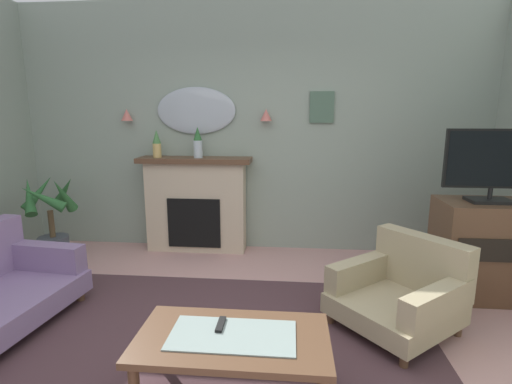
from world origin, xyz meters
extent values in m
cube|color=#C6938E|center=(0.00, 0.00, -0.05)|extent=(6.63, 5.90, 0.10)
cube|color=#93A393|center=(0.00, 2.50, 1.49)|extent=(6.63, 0.10, 2.98)
cube|color=#4C3338|center=(0.00, 0.20, 0.01)|extent=(3.20, 2.40, 0.01)
cube|color=beige|center=(-0.66, 2.29, 0.55)|extent=(1.20, 0.28, 1.10)
cube|color=black|center=(-0.66, 2.19, 0.38)|extent=(0.64, 0.12, 0.60)
cube|color=brown|center=(-0.66, 2.27, 1.13)|extent=(1.36, 0.36, 0.06)
cylinder|color=tan|center=(-1.11, 2.25, 1.24)|extent=(0.10, 0.10, 0.17)
cone|color=#4C8447|center=(-1.11, 2.25, 1.41)|extent=(0.10, 0.10, 0.16)
cylinder|color=silver|center=(-0.61, 2.25, 1.26)|extent=(0.11, 0.11, 0.21)
cone|color=#2D6633|center=(-0.61, 2.25, 1.45)|extent=(0.10, 0.10, 0.16)
ellipsoid|color=#B2BCC6|center=(-0.66, 2.42, 1.71)|extent=(0.96, 0.06, 0.56)
cone|color=#D17066|center=(-1.51, 2.37, 1.66)|extent=(0.14, 0.14, 0.14)
cone|color=#D17066|center=(0.19, 2.37, 1.66)|extent=(0.14, 0.14, 0.14)
cube|color=#4C6B56|center=(0.84, 2.43, 1.75)|extent=(0.28, 0.03, 0.36)
cube|color=brown|center=(0.18, -0.29, 0.42)|extent=(1.10, 0.60, 0.04)
cube|color=#8C9E99|center=(0.18, -0.29, 0.44)|extent=(0.72, 0.36, 0.01)
cylinder|color=brown|center=(-0.31, -0.05, 0.20)|extent=(0.06, 0.06, 0.40)
cylinder|color=brown|center=(0.67, -0.05, 0.20)|extent=(0.06, 0.06, 0.40)
cube|color=black|center=(0.10, -0.20, 0.45)|extent=(0.04, 0.16, 0.02)
cube|color=gray|center=(-1.73, 0.88, 0.40)|extent=(0.77, 0.24, 0.24)
cylinder|color=brown|center=(-1.39, 0.84, 0.05)|extent=(0.07, 0.07, 0.10)
cylinder|color=brown|center=(-2.07, 0.91, 0.05)|extent=(0.07, 0.07, 0.10)
cube|color=tan|center=(1.32, 0.62, 0.18)|extent=(1.13, 1.13, 0.16)
cube|color=tan|center=(1.58, 0.83, 0.48)|extent=(0.64, 0.72, 0.45)
cube|color=tan|center=(1.10, 0.88, 0.37)|extent=(0.64, 0.57, 0.22)
cube|color=tan|center=(1.53, 0.36, 0.37)|extent=(0.64, 0.57, 0.22)
cylinder|color=brown|center=(0.84, 0.66, 0.05)|extent=(0.06, 0.06, 0.10)
cylinder|color=brown|center=(1.27, 0.14, 0.05)|extent=(0.06, 0.06, 0.10)
cylinder|color=brown|center=(1.36, 1.10, 0.05)|extent=(0.06, 0.06, 0.10)
cylinder|color=brown|center=(1.79, 0.57, 0.05)|extent=(0.06, 0.06, 0.10)
cube|color=brown|center=(2.26, 1.30, 0.45)|extent=(0.80, 0.56, 0.90)
cube|color=black|center=(2.26, 1.02, 0.54)|extent=(0.68, 0.02, 0.20)
cube|color=black|center=(2.26, 1.28, 0.92)|extent=(0.36, 0.24, 0.03)
cylinder|color=black|center=(2.26, 1.28, 0.98)|extent=(0.04, 0.04, 0.10)
cube|color=black|center=(2.26, 1.28, 1.29)|extent=(0.84, 0.04, 0.52)
cube|color=black|center=(2.26, 1.26, 1.29)|extent=(0.80, 0.01, 0.48)
cylinder|color=#474C56|center=(-2.21, 1.75, 0.14)|extent=(0.33, 0.33, 0.29)
cylinder|color=brown|center=(-2.21, 1.75, 0.45)|extent=(0.06, 0.06, 0.31)
cone|color=#2D6633|center=(-2.03, 1.74, 0.79)|extent=(0.14, 0.39, 0.45)
cone|color=#2D6633|center=(-2.13, 1.91, 0.79)|extent=(0.43, 0.30, 0.42)
cone|color=#2D6633|center=(-2.38, 1.83, 0.79)|extent=(0.29, 0.43, 0.42)
cone|color=#2D6633|center=(-2.36, 1.64, 0.79)|extent=(0.34, 0.40, 0.43)
cone|color=#2D6633|center=(-2.16, 1.57, 0.79)|extent=(0.48, 0.26, 0.34)
camera|label=1|loc=(0.50, -2.25, 1.68)|focal=27.06mm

